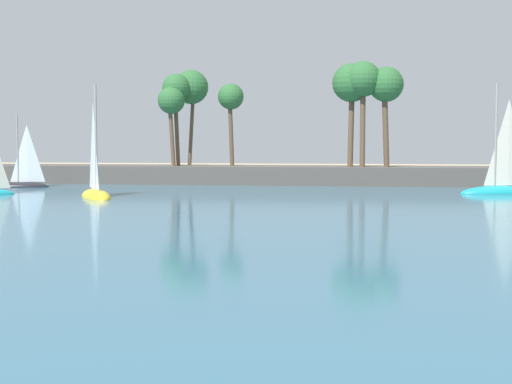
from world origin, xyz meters
The scene contains 5 objects.
sea centered at (0.00, 58.62, 0.03)m, with size 220.00×104.40×0.06m, color #386B84.
palm_headland centered at (2.50, 70.72, 3.08)m, with size 92.45×6.10×11.75m.
sailboat_near_shore centered at (-24.66, 62.83, 0.70)m, with size 5.10×2.58×7.10m.
sailboat_toward_headland centered at (-14.14, 52.78, 0.88)m, with size 4.75×6.35×9.06m.
sailboat_far_left centered at (17.03, 60.42, 0.92)m, with size 6.83×3.90×9.48m.
Camera 1 is at (4.75, -0.01, 4.49)m, focal length 50.92 mm.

